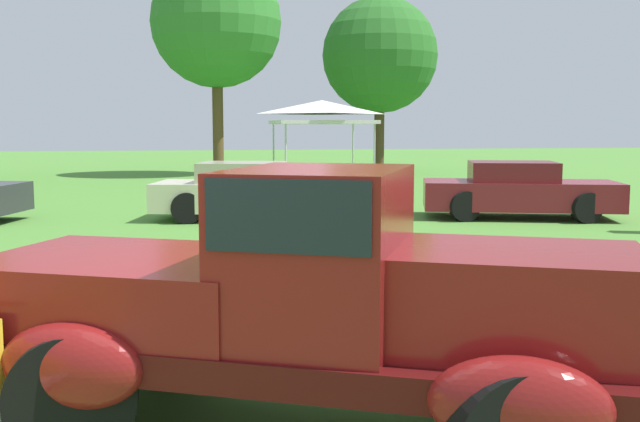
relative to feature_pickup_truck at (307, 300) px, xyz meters
name	(u,v)px	position (x,y,z in m)	size (l,w,h in m)	color
feature_pickup_truck	(307,300)	(0.00, 0.00, 0.00)	(4.45, 3.15, 1.70)	#400B0B
show_car_cream	(248,192)	(0.72, 11.02, -0.27)	(4.28, 2.60, 1.22)	beige
show_car_burgundy	(518,191)	(6.47, 10.14, -0.27)	(4.41, 2.85, 1.22)	maroon
canopy_tent_center_field	(322,111)	(3.25, 15.69, 1.56)	(2.67, 2.67, 2.71)	#B7B7BC
treeline_center	(216,23)	(0.96, 25.90, 5.29)	(5.26, 5.26, 8.81)	brown
treeline_mid_right	(380,55)	(8.00, 26.59, 4.19)	(4.99, 4.99, 7.57)	#47331E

